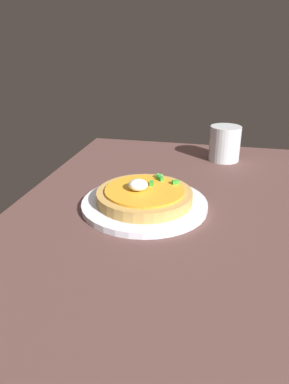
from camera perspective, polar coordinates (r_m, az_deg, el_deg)
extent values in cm
cube|color=brown|center=(65.26, 9.20, -6.71)|extent=(103.60, 75.82, 2.90)
cylinder|color=white|center=(70.70, 0.00, -1.94)|extent=(24.62, 24.62, 1.23)
cylinder|color=tan|center=(69.97, 0.00, -0.69)|extent=(18.65, 18.65, 2.16)
cylinder|color=orange|center=(69.44, 0.00, 0.29)|extent=(15.42, 15.42, 0.44)
ellipsoid|color=white|center=(68.65, -1.03, 1.15)|extent=(3.77, 3.77, 2.10)
cube|color=#4FAE46|center=(74.70, 2.34, 2.54)|extent=(1.18, 1.47, 0.80)
cube|color=green|center=(71.82, 4.91, 1.56)|extent=(1.32, 1.51, 0.80)
cube|color=#2A8D3A|center=(69.66, -1.47, 0.91)|extent=(1.24, 1.49, 0.80)
cube|color=green|center=(71.05, 1.14, 1.39)|extent=(1.37, 0.96, 0.80)
cube|color=green|center=(71.97, -1.02, 1.70)|extent=(1.17, 1.47, 0.80)
cube|color=#2A8E30|center=(73.50, 2.47, 2.17)|extent=(1.43, 1.50, 0.80)
cylinder|color=silver|center=(98.53, 12.59, 7.52)|extent=(8.11, 8.11, 9.11)
cylinder|color=#C27A1A|center=(98.70, 12.56, 7.17)|extent=(7.14, 7.14, 7.05)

